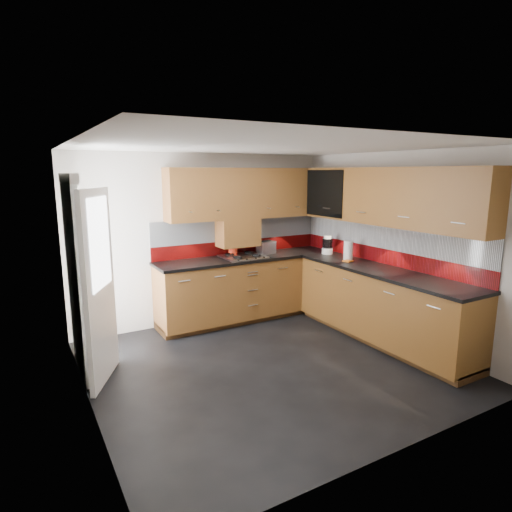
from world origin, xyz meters
TOP-DOWN VIEW (x-y plane):
  - room at (0.00, 0.00)m, footprint 4.00×3.80m
  - base_cabinets at (1.07, 0.72)m, footprint 2.70×3.20m
  - countertop at (1.05, 0.70)m, footprint 2.72×3.22m
  - backsplash at (1.28, 0.93)m, footprint 2.70×3.20m
  - upper_cabinets at (1.23, 0.78)m, footprint 2.50×3.20m
  - extractor_hood at (0.45, 1.64)m, footprint 0.60×0.33m
  - glass_cabinet at (1.71, 1.07)m, footprint 0.32×0.80m
  - back_door at (-1.78, 0.75)m, footprint 0.42×1.19m
  - gas_hob at (0.45, 1.47)m, footprint 0.59×0.52m
  - utensil_pot at (0.38, 1.67)m, footprint 0.13×0.13m
  - toaster at (0.88, 1.55)m, footprint 0.29×0.21m
  - food_processor at (1.66, 1.08)m, footprint 0.16×0.16m
  - paper_towel at (1.64, 0.60)m, footprint 0.15×0.15m
  - orange_cloth at (1.56, 0.50)m, footprint 0.14×0.13m

SIDE VIEW (x-z plane):
  - base_cabinets at x=1.07m, z-range -0.04..0.91m
  - countertop at x=1.05m, z-range 0.90..0.94m
  - orange_cloth at x=1.56m, z-range 0.94..0.95m
  - gas_hob at x=0.45m, z-range 0.93..0.98m
  - toaster at x=0.88m, z-range 0.94..1.13m
  - back_door at x=-1.78m, z-range 0.01..2.05m
  - utensil_pot at x=0.38m, z-range 0.81..1.27m
  - food_processor at x=1.66m, z-range 0.93..1.20m
  - paper_towel at x=1.64m, z-range 0.94..1.20m
  - backsplash at x=1.28m, z-range 0.94..1.48m
  - extractor_hood at x=0.45m, z-range 1.08..1.48m
  - room at x=0.00m, z-range 0.18..2.82m
  - upper_cabinets at x=1.23m, z-range 1.48..2.20m
  - glass_cabinet at x=1.71m, z-range 1.54..2.20m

